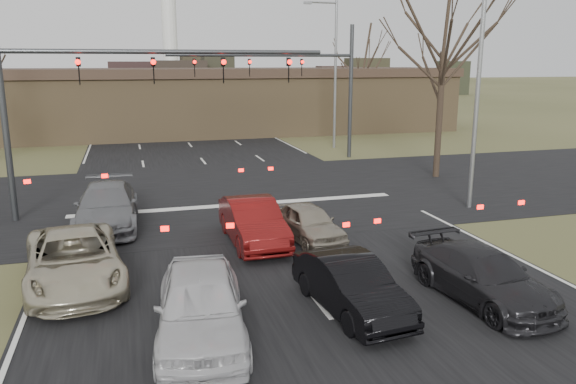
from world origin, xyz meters
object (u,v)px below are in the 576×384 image
mast_arm_far (307,76)px  mast_arm_near (97,83)px  streetlight_right_far (333,65)px  car_silver_suv (74,260)px  building (203,101)px  car_red_ahead (253,222)px  car_black_hatch (351,285)px  car_white_sedan (201,305)px  car_charcoal_sedan (483,276)px  car_silver_ahead (309,223)px  car_grey_ahead (107,206)px  streetlight_right_near (475,68)px

mast_arm_far → mast_arm_near: bearing=-138.8°
streetlight_right_far → car_silver_suv: bearing=-125.5°
building → car_silver_suv: (-7.84, -32.24, -1.94)m
building → car_red_ahead: bearing=-94.8°
building → car_black_hatch: (-1.39, -35.75, -2.01)m
car_white_sedan → mast_arm_near: bearing=107.7°
building → mast_arm_far: mast_arm_far is taller
car_black_hatch → car_charcoal_sedan: (3.39, -0.31, -0.02)m
car_white_sedan → car_charcoal_sedan: car_white_sedan is taller
building → car_red_ahead: building is taller
car_red_ahead → car_white_sedan: bearing=-113.0°
mast_arm_near → streetlight_right_far: (14.55, 14.00, 0.51)m
car_silver_suv → car_red_ahead: bearing=15.5°
car_silver_ahead → car_red_ahead: bearing=167.0°
mast_arm_far → car_grey_ahead: bearing=-134.0°
car_silver_ahead → car_charcoal_sedan: bearing=-72.9°
mast_arm_near → car_red_ahead: size_ratio=2.74×
car_white_sedan → car_red_ahead: (2.50, 6.10, -0.06)m
car_charcoal_sedan → mast_arm_far: bearing=79.2°
building → car_grey_ahead: bearing=-104.9°
streetlight_right_far → car_white_sedan: 28.42m
car_silver_suv → car_silver_ahead: car_silver_suv is taller
mast_arm_near → car_silver_suv: bearing=-94.8°
car_white_sedan → car_red_ahead: size_ratio=1.04×
streetlight_right_far → car_grey_ahead: streetlight_right_far is taller
building → car_charcoal_sedan: (2.00, -36.06, -2.02)m
building → car_black_hatch: 35.83m
streetlight_right_far → car_silver_ahead: streetlight_right_far is taller
building → car_grey_ahead: building is taller
mast_arm_far → car_black_hatch: size_ratio=2.78×
car_charcoal_sedan → car_silver_ahead: (-2.65, 5.81, -0.03)m
building → streetlight_right_far: streetlight_right_far is taller
car_red_ahead → streetlight_right_far: bearing=62.1°
mast_arm_far → car_silver_ahead: (-4.83, -15.25, -4.41)m
car_white_sedan → car_silver_ahead: 7.34m
car_charcoal_sedan → car_silver_suv: bearing=153.8°
car_silver_suv → car_black_hatch: (6.45, -3.51, -0.06)m
streetlight_right_near → streetlight_right_far: size_ratio=1.00×
mast_arm_near → streetlight_right_near: streetlight_right_near is taller
mast_arm_near → car_white_sedan: mast_arm_near is taller
car_silver_suv → car_grey_ahead: (0.70, 5.50, 0.04)m
streetlight_right_far → car_white_sedan: size_ratio=2.16×
mast_arm_near → mast_arm_far: 15.17m
streetlight_right_near → car_silver_ahead: 9.25m
mast_arm_far → streetlight_right_near: streetlight_right_near is taller
car_silver_suv → car_black_hatch: car_silver_suv is taller
car_white_sedan → car_grey_ahead: car_white_sedan is taller
streetlight_right_far → car_grey_ahead: size_ratio=1.91×
car_silver_suv → car_black_hatch: bearing=-35.2°
building → car_charcoal_sedan: bearing=-86.8°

